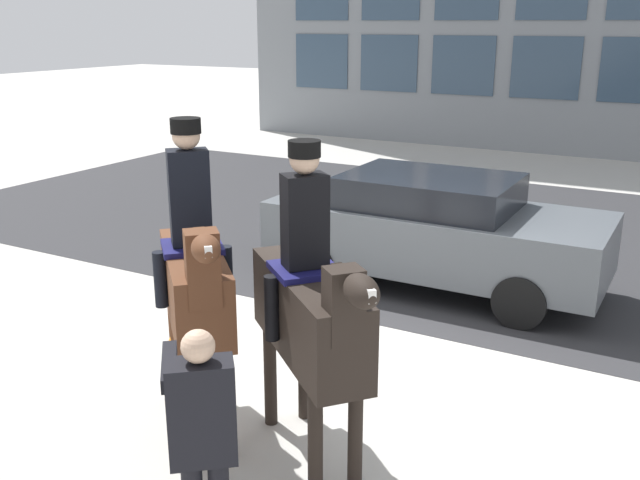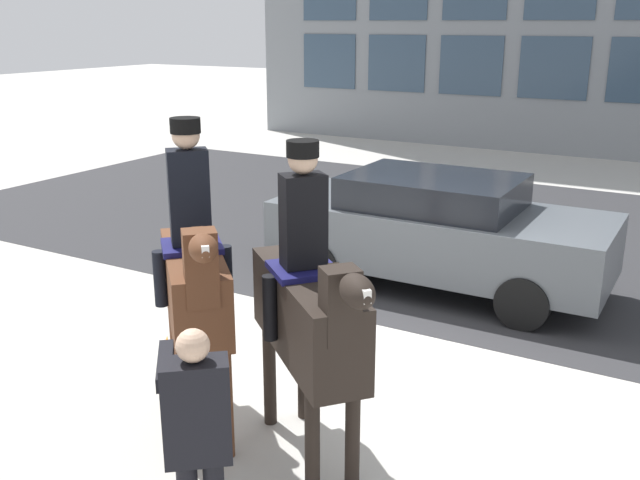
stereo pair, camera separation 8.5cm
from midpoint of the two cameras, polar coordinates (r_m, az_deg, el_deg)
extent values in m
plane|color=#B2AFA8|center=(7.86, 3.75, -8.31)|extent=(80.00, 80.00, 0.00)
cube|color=#2D2D30|center=(12.06, 13.49, 0.40)|extent=(20.00, 8.50, 0.01)
cube|color=#33475B|center=(22.07, 0.00, 14.10)|extent=(1.76, 0.02, 1.57)
cube|color=#33475B|center=(21.09, 5.39, 13.89)|extent=(1.76, 0.02, 1.57)
cube|color=#33475B|center=(20.30, 11.24, 13.53)|extent=(1.76, 0.02, 1.57)
cube|color=#33475B|center=(19.73, 17.47, 13.00)|extent=(1.76, 0.02, 1.57)
cube|color=#33475B|center=(19.40, 23.96, 12.28)|extent=(1.76, 0.02, 1.57)
cube|color=#59331E|center=(5.94, -10.36, -3.64)|extent=(1.37, 1.37, 0.59)
cylinder|color=#59331E|center=(5.80, -7.83, -12.67)|extent=(0.11, 0.11, 0.99)
cylinder|color=#59331E|center=(5.78, -10.93, -12.98)|extent=(0.11, 0.11, 0.99)
cylinder|color=#59331E|center=(6.75, -9.16, -8.26)|extent=(0.11, 0.11, 0.99)
cylinder|color=#59331E|center=(6.73, -11.79, -8.49)|extent=(0.11, 0.11, 0.99)
cube|color=#59331E|center=(5.20, -9.83, -2.28)|extent=(0.31, 0.31, 0.57)
cube|color=#382314|center=(5.30, -9.99, -1.67)|extent=(0.08, 0.08, 0.51)
ellipsoid|color=#59331E|center=(4.86, -9.61, -0.69)|extent=(0.36, 0.37, 0.19)
cube|color=silver|center=(4.77, -9.49, -0.80)|extent=(0.12, 0.12, 0.08)
cylinder|color=#382314|center=(6.72, -11.00, -2.18)|extent=(0.09, 0.09, 0.55)
cube|color=#14144C|center=(5.91, -10.59, -0.54)|extent=(0.66, 0.66, 0.05)
cube|color=black|center=(5.80, -10.81, 3.37)|extent=(0.38, 0.38, 0.77)
sphere|color=#D1A889|center=(5.71, -11.09, 8.20)|extent=(0.22, 0.22, 0.22)
cylinder|color=black|center=(5.70, -11.13, 8.97)|extent=(0.24, 0.24, 0.12)
cylinder|color=black|center=(6.02, -7.90, -2.65)|extent=(0.11, 0.11, 0.47)
cylinder|color=black|center=(5.98, -13.04, -3.09)|extent=(0.11, 0.11, 0.47)
cube|color=black|center=(5.45, -1.35, -6.02)|extent=(1.49, 1.37, 0.64)
cylinder|color=black|center=(5.38, 2.36, -15.66)|extent=(0.11, 0.11, 0.90)
cylinder|color=black|center=(5.29, -0.85, -16.29)|extent=(0.11, 0.11, 0.90)
cylinder|color=black|center=(6.31, -1.66, -10.39)|extent=(0.11, 0.11, 0.90)
cylinder|color=black|center=(6.23, -4.39, -10.81)|extent=(0.11, 0.11, 0.90)
cube|color=black|center=(4.70, 1.38, -5.22)|extent=(0.31, 0.31, 0.51)
cube|color=black|center=(4.80, 0.86, -4.49)|extent=(0.08, 0.09, 0.46)
ellipsoid|color=black|center=(4.38, 2.79, -4.10)|extent=(0.39, 0.38, 0.21)
cube|color=silver|center=(4.28, 3.33, -4.32)|extent=(0.13, 0.12, 0.08)
cylinder|color=black|center=(6.23, -3.83, -4.09)|extent=(0.09, 0.09, 0.55)
cube|color=#14144C|center=(5.39, -1.65, -2.37)|extent=(0.68, 0.68, 0.05)
cube|color=black|center=(5.28, -1.68, 1.54)|extent=(0.38, 0.39, 0.70)
sphere|color=#D1A889|center=(5.17, -1.73, 6.48)|extent=(0.22, 0.22, 0.22)
cylinder|color=black|center=(5.16, -1.73, 7.32)|extent=(0.24, 0.24, 0.12)
cylinder|color=black|center=(5.57, 1.02, -4.74)|extent=(0.11, 0.11, 0.51)
cylinder|color=black|center=(5.42, -4.34, -5.46)|extent=(0.11, 0.11, 0.51)
cube|color=black|center=(4.39, -10.02, -13.40)|extent=(0.45, 0.42, 0.65)
sphere|color=#D1A889|center=(4.19, -10.32, -8.38)|extent=(0.20, 0.20, 0.20)
cube|color=black|center=(4.55, -12.49, -9.82)|extent=(0.42, 0.48, 0.09)
cone|color=orange|center=(4.86, -12.39, -8.00)|extent=(0.15, 0.17, 0.04)
cube|color=#51565B|center=(9.41, 8.98, 0.37)|extent=(4.30, 1.78, 0.76)
cube|color=black|center=(9.30, 8.52, 3.91)|extent=(2.15, 1.56, 0.41)
cylinder|color=black|center=(8.44, 15.44, -4.76)|extent=(0.63, 0.21, 0.63)
cylinder|color=black|center=(9.95, 17.75, -1.63)|extent=(0.63, 0.21, 0.63)
cylinder|color=black|center=(9.35, -0.57, -1.97)|extent=(0.63, 0.21, 0.63)
cylinder|color=black|center=(10.74, 3.74, 0.51)|extent=(0.63, 0.21, 0.63)
camera|label=1|loc=(0.04, -90.39, -0.12)|focal=40.00mm
camera|label=2|loc=(0.04, 89.61, 0.12)|focal=40.00mm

